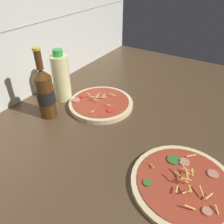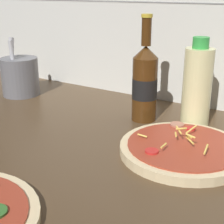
{
  "view_description": "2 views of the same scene",
  "coord_description": "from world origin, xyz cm",
  "px_view_note": "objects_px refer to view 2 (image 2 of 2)",
  "views": [
    {
      "loc": [
        -48.03,
        -27.02,
        50.36
      ],
      "look_at": [
        1.07,
        3.65,
        9.71
      ],
      "focal_mm": 35.0,
      "sensor_mm": 36.0,
      "label": 1
    },
    {
      "loc": [
        32.33,
        -44.28,
        33.57
      ],
      "look_at": [
        -1.97,
        9.61,
        10.49
      ],
      "focal_mm": 55.0,
      "sensor_mm": 36.0,
      "label": 2
    }
  ],
  "objects_px": {
    "oil_bottle": "(197,86)",
    "beer_bottle": "(145,83)",
    "pizza_far": "(183,149)",
    "utensil_crock": "(20,76)"
  },
  "relations": [
    {
      "from": "pizza_far",
      "to": "utensil_crock",
      "type": "height_order",
      "value": "utensil_crock"
    },
    {
      "from": "oil_bottle",
      "to": "utensil_crock",
      "type": "height_order",
      "value": "oil_bottle"
    },
    {
      "from": "pizza_far",
      "to": "oil_bottle",
      "type": "height_order",
      "value": "oil_bottle"
    },
    {
      "from": "beer_bottle",
      "to": "utensil_crock",
      "type": "bearing_deg",
      "value": -178.23
    },
    {
      "from": "beer_bottle",
      "to": "oil_bottle",
      "type": "bearing_deg",
      "value": 16.11
    },
    {
      "from": "pizza_far",
      "to": "utensil_crock",
      "type": "relative_size",
      "value": 1.44
    },
    {
      "from": "oil_bottle",
      "to": "beer_bottle",
      "type": "bearing_deg",
      "value": -163.89
    },
    {
      "from": "beer_bottle",
      "to": "pizza_far",
      "type": "bearing_deg",
      "value": -39.61
    },
    {
      "from": "pizza_far",
      "to": "oil_bottle",
      "type": "relative_size",
      "value": 1.2
    },
    {
      "from": "pizza_far",
      "to": "beer_bottle",
      "type": "bearing_deg",
      "value": 140.39
    }
  ]
}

